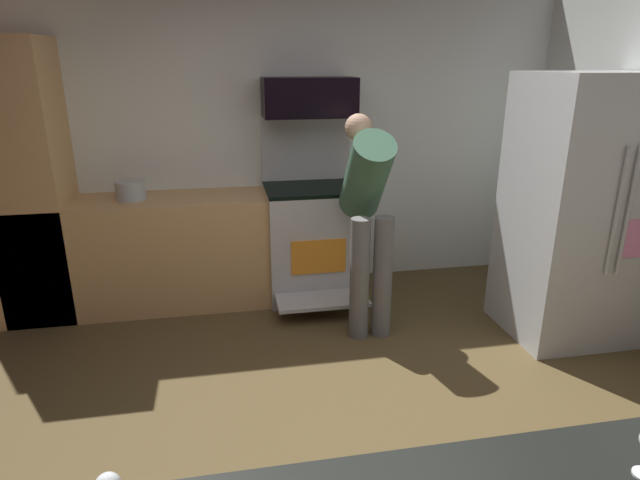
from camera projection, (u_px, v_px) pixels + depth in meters
The scene contains 9 objects.
ground_plane at pixel (323, 448), 2.79m from camera, with size 5.20×4.80×0.02m, color brown.
wall_back at pixel (272, 138), 4.55m from camera, with size 5.20×0.12×2.60m, color silver.
lower_cabinet_run at pixel (169, 252), 4.33m from camera, with size 2.40×0.60×0.90m, color tan.
cabinet_column at pixel (24, 185), 3.96m from camera, with size 0.60×0.60×2.10m, color tan.
oven_range at pixel (312, 237), 4.51m from camera, with size 0.76×0.96×1.50m.
microwave at pixel (309, 97), 4.23m from camera, with size 0.74×0.38×0.31m, color black.
refrigerator at pixel (580, 210), 3.73m from camera, with size 0.88×0.79×1.87m.
person_cook at pixel (367, 208), 3.78m from camera, with size 0.31×0.67×1.57m.
stock_pot at pixel (131, 190), 4.12m from camera, with size 0.23×0.23×0.15m, color #AFBABB.
Camera 1 is at (-0.44, -2.25, 1.93)m, focal length 29.71 mm.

